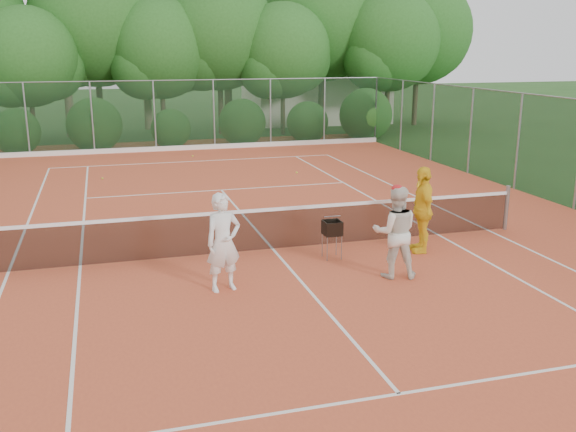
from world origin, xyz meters
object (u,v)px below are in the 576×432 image
object	(u,v)px
player_white	(223,242)
ball_hopper	(332,229)
player_center_grp	(395,232)
player_yellow	(422,209)

from	to	relation	value
player_white	ball_hopper	size ratio (longest dim) A/B	2.24
player_center_grp	player_yellow	distance (m)	1.83
player_white	player_yellow	bearing A→B (deg)	0.72
player_white	player_yellow	xyz separation A→B (m)	(4.59, 1.10, 0.03)
player_center_grp	ball_hopper	world-z (taller)	player_center_grp
player_white	ball_hopper	world-z (taller)	player_white
player_white	player_center_grp	size ratio (longest dim) A/B	0.99
player_white	ball_hopper	bearing A→B (deg)	12.41
ball_hopper	player_yellow	bearing A→B (deg)	-15.66
player_center_grp	player_yellow	size ratio (longest dim) A/B	0.97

